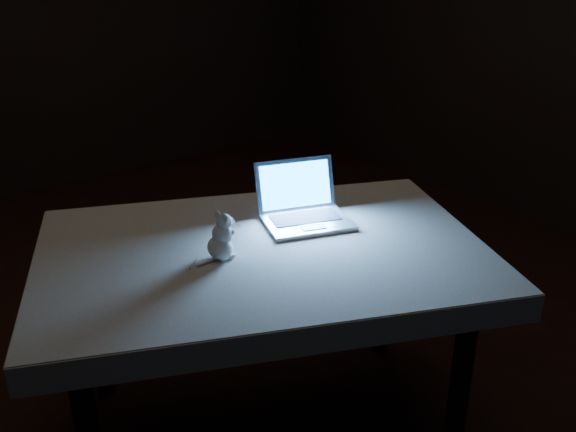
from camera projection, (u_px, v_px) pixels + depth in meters
floor at (243, 350)px, 2.82m from camera, size 5.00×5.00×0.00m
table at (264, 341)px, 2.26m from camera, size 1.59×1.34×0.73m
tablecloth at (262, 254)px, 2.16m from camera, size 1.69×1.41×0.09m
laptop at (308, 198)px, 2.23m from camera, size 0.36×0.34×0.20m
plush_mouse at (219, 236)px, 2.00m from camera, size 0.15×0.15×0.16m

